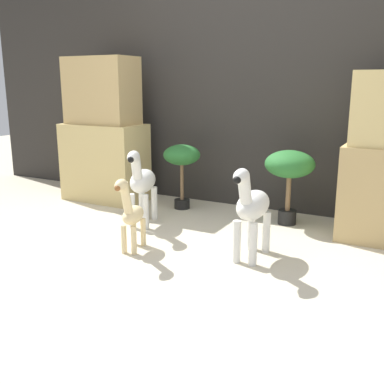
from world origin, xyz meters
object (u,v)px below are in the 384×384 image
(zebra_right, at_px, (252,207))
(giraffe_figurine, at_px, (131,213))
(potted_palm_front, at_px, (290,168))
(zebra_left, at_px, (142,183))
(potted_palm_back, at_px, (182,159))

(zebra_right, bearing_deg, giraffe_figurine, -161.22)
(zebra_right, xyz_separation_m, potted_palm_front, (0.00, 0.87, 0.12))
(zebra_right, bearing_deg, zebra_left, 165.07)
(zebra_right, height_order, zebra_left, same)
(zebra_right, height_order, giraffe_figurine, zebra_right)
(zebra_right, distance_m, giraffe_figurine, 0.83)
(potted_palm_front, bearing_deg, giraffe_figurine, -124.74)
(potted_palm_back, bearing_deg, zebra_right, -40.67)
(zebra_left, bearing_deg, zebra_right, -14.93)
(giraffe_figurine, bearing_deg, zebra_right, 18.78)
(zebra_left, distance_m, potted_palm_back, 0.60)
(zebra_left, xyz_separation_m, giraffe_figurine, (0.28, -0.55, -0.08))
(potted_palm_front, bearing_deg, zebra_left, -151.31)
(zebra_right, bearing_deg, potted_palm_back, 139.33)
(zebra_left, relative_size, potted_palm_front, 1.05)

